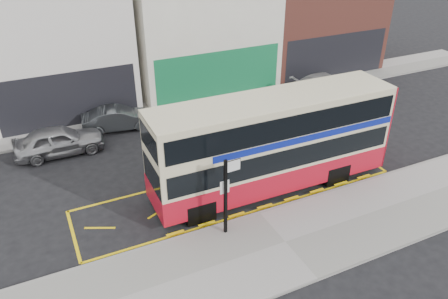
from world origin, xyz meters
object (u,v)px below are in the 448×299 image
bus_stop_post (227,190)px  car_white (326,84)px  car_grey (118,118)px  street_tree_right (247,36)px  car_silver (59,141)px  double_decker_bus (273,142)px

bus_stop_post → car_white: bus_stop_post is taller
car_grey → street_tree_right: size_ratio=0.74×
street_tree_right → car_grey: bearing=-166.0°
bus_stop_post → car_grey: size_ratio=0.81×
car_silver → street_tree_right: 13.31m
double_decker_bus → car_silver: bearing=139.8°
double_decker_bus → street_tree_right: (4.38, 10.73, 1.37)m
car_white → car_grey: bearing=85.5°
bus_stop_post → car_grey: bus_stop_post is taller
car_grey → car_white: 13.49m
car_silver → car_white: (16.76, 0.69, -0.05)m
double_decker_bus → car_silver: 10.77m
double_decker_bus → car_grey: 9.83m
car_white → double_decker_bus: bearing=130.2°
car_silver → car_grey: size_ratio=1.11×
car_grey → street_tree_right: (9.15, 2.28, 2.96)m
car_silver → car_grey: 3.60m
bus_stop_post → car_grey: bearing=94.9°
car_grey → double_decker_bus: bearing=-143.0°
car_white → street_tree_right: (-4.32, 3.05, 2.91)m
car_silver → car_grey: (3.29, 1.46, -0.09)m
street_tree_right → car_white: bearing=-35.3°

